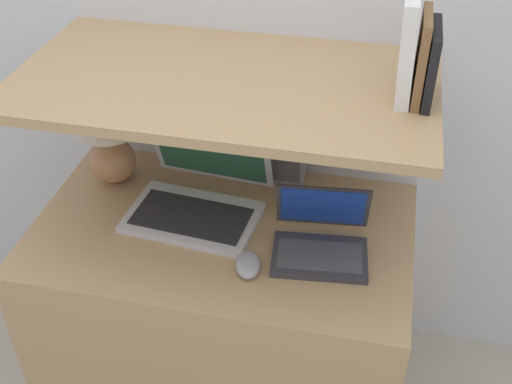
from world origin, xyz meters
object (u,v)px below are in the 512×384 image
Objects in this scene: laptop_small at (321,240)px; computer_mouse at (248,264)px; laptop_large at (199,195)px; book_brown at (421,57)px; book_white at (407,48)px; table_lamp at (109,133)px; router_box at (288,164)px; book_black at (431,64)px.

computer_mouse is (-0.18, -0.12, -0.02)m from laptop_small.
laptop_large is 0.31m from computer_mouse.
book_brown is 0.83× the size of book_white.
book_white is at bearing -5.87° from table_lamp.
table_lamp is 2.29× the size of router_box.
computer_mouse is 0.92× the size of router_box.
book_white is (0.16, 0.11, 0.53)m from laptop_small.
book_brown is (0.58, 0.00, 0.50)m from laptop_large.
computer_mouse is 0.69m from book_brown.
laptop_large is 1.59× the size of book_white.
table_lamp is at bearing 148.24° from computer_mouse.
book_black reaches higher than computer_mouse.
book_brown is (0.88, -0.09, 0.38)m from table_lamp.
table_lamp reaches higher than laptop_small.
laptop_small is at bearing -16.06° from table_lamp.
book_brown is at bearing 0.25° from laptop_large.
laptop_small is 1.33× the size of book_brown.
book_white is at bearing -32.46° from router_box.
book_black is at bearing -5.49° from table_lamp.
computer_mouse is 0.43m from router_box.
laptop_small is 0.56m from book_brown.
laptop_small is 2.36× the size of computer_mouse.
laptop_small is (0.38, -0.11, -0.01)m from laptop_large.
computer_mouse is 0.65× the size of book_black.
router_box is (0.54, 0.11, -0.11)m from table_lamp.
laptop_small is 0.57m from book_white.
laptop_small is 0.22m from computer_mouse.
router_box is (-0.15, 0.31, 0.02)m from laptop_small.
table_lamp is 0.97m from book_brown.
book_white is (0.85, -0.09, 0.40)m from table_lamp.
computer_mouse is at bearing -31.76° from table_lamp.
book_brown is (0.34, -0.19, 0.49)m from router_box.
book_black is at bearing 27.09° from laptop_small.
laptop_large is 2.21× the size of book_black.
table_lamp reaches higher than computer_mouse.
book_black is 0.72× the size of book_white.
router_box reaches higher than computer_mouse.
book_black is 0.07m from book_white.
book_white is at bearing 35.29° from laptop_small.
router_box is 0.71× the size of book_black.
book_white is (0.54, 0.00, 0.52)m from laptop_large.
computer_mouse is at bearing -145.83° from book_white.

